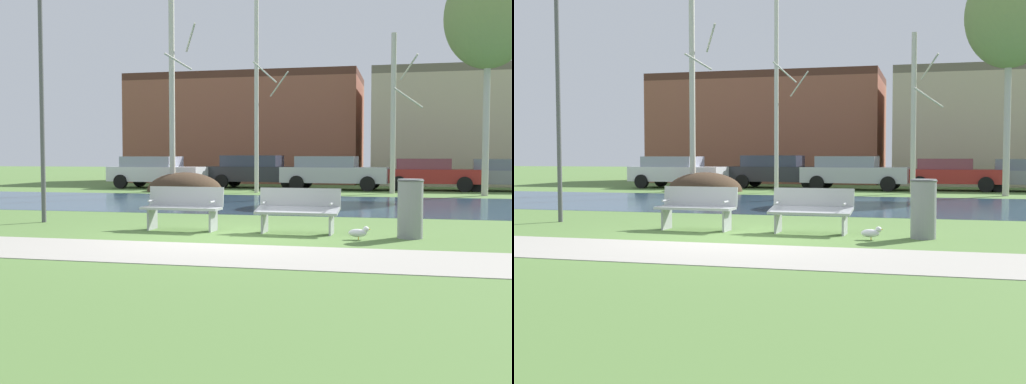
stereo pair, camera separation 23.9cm
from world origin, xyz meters
The scene contains 19 objects.
ground_plane centered at (0.00, 10.00, 0.00)m, with size 120.00×120.00×0.00m, color #517538.
paved_path_strip centered at (0.00, -1.85, 0.01)m, with size 60.00×2.14×0.01m, color #9E998E.
river_band centered at (0.00, 8.44, 0.00)m, with size 80.00×7.91×0.01m, color #284256.
soil_mound centered at (-5.91, 14.39, 0.00)m, with size 3.24×2.69×1.61m, color #423021.
bench_left centered at (-1.17, 1.02, 0.47)m, with size 1.62×0.62×0.87m.
bench_right centered at (1.18, 1.02, 0.47)m, with size 1.62×0.62×0.87m.
trash_bin centered at (3.28, 0.78, 0.56)m, with size 0.48×0.48×1.08m.
seagull centered at (2.39, 0.35, 0.13)m, with size 0.40×0.15×0.25m.
streetlamp centered at (-4.75, 1.75, 3.60)m, with size 0.32×0.32×5.40m.
birch_far_left centered at (-6.33, 14.15, 4.36)m, with size 1.22×1.98×8.58m.
birch_left centered at (-2.68, 14.13, 3.96)m, with size 1.45×2.21×7.86m.
birch_center_left centered at (2.74, 14.84, 3.24)m, with size 1.25×2.07×6.35m.
birch_center centered at (6.13, 14.13, 6.64)m, with size 3.20×3.20×8.59m.
parked_van_nearest_white centered at (-8.06, 16.64, 0.78)m, with size 4.61×2.34×1.47m.
parked_sedan_second_dark centered at (-3.49, 17.77, 0.80)m, with size 4.91×2.24×1.52m.
parked_hatch_third_silver centered at (0.10, 16.97, 0.79)m, with size 4.77×2.20×1.48m.
parked_wagon_fourth_red centered at (4.27, 17.40, 0.74)m, with size 4.16×2.19×1.38m.
parked_suv_fifth_grey centered at (7.50, 17.43, 0.73)m, with size 4.39×2.17×1.36m.
building_brick_low centered at (-5.74, 24.99, 3.04)m, with size 12.92×6.40×6.08m.
Camera 1 is at (3.17, -11.01, 1.50)m, focal length 44.41 mm.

